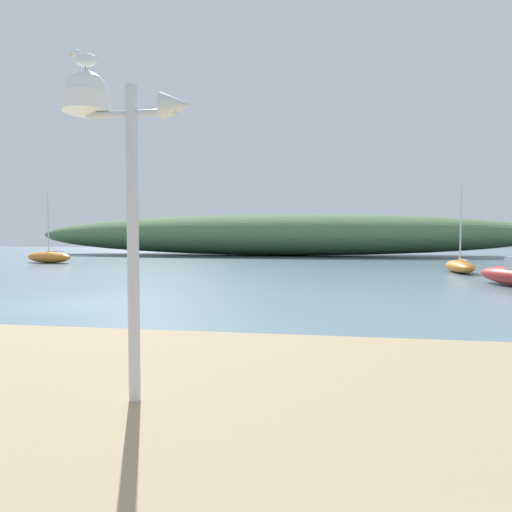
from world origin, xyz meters
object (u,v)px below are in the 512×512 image
object	(u,v)px
seagull_on_radar	(85,59)
sailboat_east_reach	(460,266)
sailboat_by_sandbar	(49,257)
mast_structure	(108,131)

from	to	relation	value
seagull_on_radar	sailboat_east_reach	world-z (taller)	sailboat_east_reach
sailboat_east_reach	sailboat_by_sandbar	world-z (taller)	sailboat_by_sandbar
mast_structure	sailboat_east_reach	xyz separation A→B (m)	(9.11, 20.04, -2.63)
mast_structure	seagull_on_radar	size ratio (longest dim) A/B	10.61
seagull_on_radar	sailboat_by_sandbar	xyz separation A→B (m)	(-16.92, 24.24, -3.30)
seagull_on_radar	sailboat_east_reach	xyz separation A→B (m)	(9.36, 20.05, -3.37)
seagull_on_radar	sailboat_east_reach	bearing A→B (deg)	64.98
seagull_on_radar	sailboat_by_sandbar	bearing A→B (deg)	124.92
mast_structure	sailboat_by_sandbar	bearing A→B (deg)	125.31
mast_structure	seagull_on_radar	world-z (taller)	seagull_on_radar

